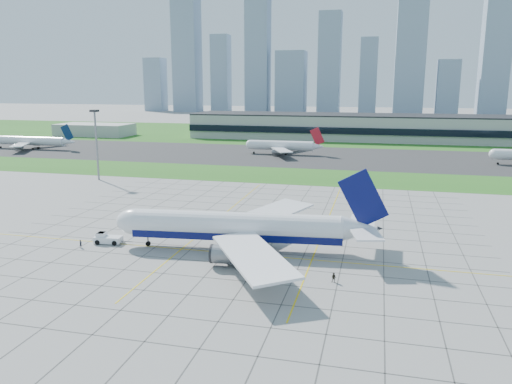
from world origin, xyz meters
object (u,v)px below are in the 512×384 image
(light_mast, at_px, (96,136))
(pushback_tug, at_px, (107,239))
(crew_far, at_px, (334,278))
(distant_jet_0, at_px, (30,141))
(airliner, at_px, (238,227))
(crew_near, at_px, (81,244))
(distant_jet_1, at_px, (282,145))

(light_mast, height_order, pushback_tug, light_mast)
(crew_far, bearing_deg, distant_jet_0, 148.10)
(light_mast, height_order, airliner, light_mast)
(crew_far, height_order, distant_jet_0, distant_jet_0)
(pushback_tug, distance_m, crew_near, 5.72)
(light_mast, height_order, crew_near, light_mast)
(airliner, xyz_separation_m, distant_jet_0, (-156.30, 136.14, -0.49))
(airliner, bearing_deg, crew_near, -174.62)
(airliner, distance_m, crew_far, 25.33)
(airliner, height_order, crew_far, airliner)
(crew_near, height_order, distant_jet_0, distant_jet_0)
(crew_far, bearing_deg, pushback_tug, 176.36)
(pushback_tug, distance_m, distant_jet_0, 187.82)
(light_mast, xyz_separation_m, airliner, (72.04, -64.66, -11.20))
(airliner, bearing_deg, pushback_tug, 178.95)
(pushback_tug, xyz_separation_m, distant_jet_1, (10.62, 150.45, 3.41))
(light_mast, distance_m, crew_far, 122.44)
(crew_near, relative_size, crew_far, 0.95)
(light_mast, relative_size, crew_near, 14.74)
(crew_near, xyz_separation_m, distant_jet_0, (-122.77, 142.79, 3.62))
(crew_far, distance_m, distant_jet_0, 232.00)
(light_mast, distance_m, pushback_tug, 80.85)
(airliner, relative_size, pushback_tug, 6.66)
(distant_jet_1, bearing_deg, airliner, -82.68)
(distant_jet_0, bearing_deg, airliner, -41.06)
(crew_far, relative_size, distant_jet_1, 0.04)
(crew_near, xyz_separation_m, crew_far, (54.82, -6.45, 0.05))
(airliner, bearing_deg, distant_jet_0, 133.10)
(light_mast, xyz_separation_m, distant_jet_0, (-84.26, 71.48, -11.69))
(crew_near, height_order, crew_far, crew_far)
(crew_near, bearing_deg, distant_jet_0, 52.93)
(light_mast, relative_size, airliner, 0.44)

